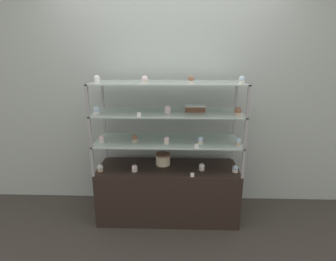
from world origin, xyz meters
TOP-DOWN VIEW (x-y plane):
  - ground_plane at (0.00, 0.00)m, footprint 20.00×20.00m
  - back_wall at (0.00, 0.40)m, footprint 8.00×0.05m
  - display_base at (0.00, 0.00)m, footprint 1.45×0.51m
  - display_riser_lower at (0.00, 0.00)m, footprint 1.45×0.51m
  - display_riser_middle at (0.00, 0.00)m, footprint 1.45×0.51m
  - display_riser_upper at (0.00, 0.00)m, footprint 1.45×0.51m
  - layer_cake_centerpiece at (-0.06, 0.06)m, footprint 0.16×0.16m
  - sheet_cake_frosted at (0.27, 0.04)m, footprint 0.20×0.12m
  - cupcake_0 at (-0.68, -0.13)m, footprint 0.06×0.06m
  - cupcake_1 at (-0.33, -0.12)m, footprint 0.06×0.06m
  - cupcake_2 at (0.34, -0.07)m, footprint 0.06×0.06m
  - cupcake_3 at (0.67, -0.11)m, footprint 0.06×0.06m
  - price_tag_0 at (0.24, -0.24)m, footprint 0.04×0.00m
  - cupcake_4 at (-0.65, -0.09)m, footprint 0.06×0.06m
  - cupcake_5 at (-0.33, -0.06)m, footprint 0.06×0.06m
  - cupcake_6 at (-0.01, -0.11)m, footprint 0.06×0.06m
  - cupcake_7 at (0.32, -0.10)m, footprint 0.06×0.06m
  - cupcake_8 at (0.68, -0.13)m, footprint 0.06×0.06m
  - price_tag_1 at (0.27, -0.24)m, footprint 0.04×0.00m
  - cupcake_9 at (-0.68, -0.12)m, footprint 0.07×0.07m
  - cupcake_10 at (0.00, -0.05)m, footprint 0.07×0.07m
  - cupcake_11 at (0.66, -0.12)m, footprint 0.07×0.07m
  - price_tag_2 at (-0.25, -0.24)m, footprint 0.04×0.00m
  - cupcake_12 at (-0.67, -0.07)m, footprint 0.06×0.06m
  - cupcake_13 at (-0.21, -0.12)m, footprint 0.06×0.06m
  - cupcake_14 at (0.21, -0.12)m, footprint 0.06×0.06m
  - cupcake_15 at (0.67, -0.11)m, footprint 0.06×0.06m
  - price_tag_3 at (-0.21, -0.24)m, footprint 0.04×0.00m

SIDE VIEW (x-z plane):
  - ground_plane at x=0.00m, z-range 0.00..0.00m
  - display_base at x=0.00m, z-range 0.00..0.57m
  - price_tag_0 at x=0.24m, z-range 0.57..0.61m
  - cupcake_0 at x=-0.68m, z-range 0.57..0.64m
  - cupcake_1 at x=-0.33m, z-range 0.57..0.64m
  - cupcake_2 at x=0.34m, z-range 0.57..0.64m
  - cupcake_3 at x=0.67m, z-range 0.57..0.64m
  - layer_cake_centerpiece at x=-0.06m, z-range 0.57..0.70m
  - display_riser_lower at x=0.00m, z-range 0.70..0.99m
  - price_tag_1 at x=0.27m, z-range 0.86..0.91m
  - cupcake_4 at x=-0.65m, z-range 0.86..0.93m
  - cupcake_5 at x=-0.33m, z-range 0.86..0.93m
  - cupcake_6 at x=-0.01m, z-range 0.86..0.93m
  - cupcake_7 at x=0.32m, z-range 0.86..0.93m
  - cupcake_8 at x=0.68m, z-range 0.86..0.93m
  - display_riser_middle at x=0.00m, z-range 0.99..1.29m
  - price_tag_2 at x=-0.25m, z-range 1.16..1.20m
  - sheet_cake_frosted at x=0.27m, z-range 1.16..1.22m
  - cupcake_9 at x=-0.68m, z-range 1.15..1.23m
  - cupcake_10 at x=0.00m, z-range 1.15..1.23m
  - cupcake_11 at x=0.66m, z-range 1.15..1.23m
  - back_wall at x=0.00m, z-range 0.00..2.60m
  - display_riser_upper at x=0.00m, z-range 1.29..1.58m
  - price_tag_3 at x=-0.21m, z-range 1.45..1.49m
  - cupcake_12 at x=-0.67m, z-range 1.45..1.51m
  - cupcake_13 at x=-0.21m, z-range 1.45..1.51m
  - cupcake_14 at x=0.21m, z-range 1.45..1.51m
  - cupcake_15 at x=0.67m, z-range 1.45..1.51m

